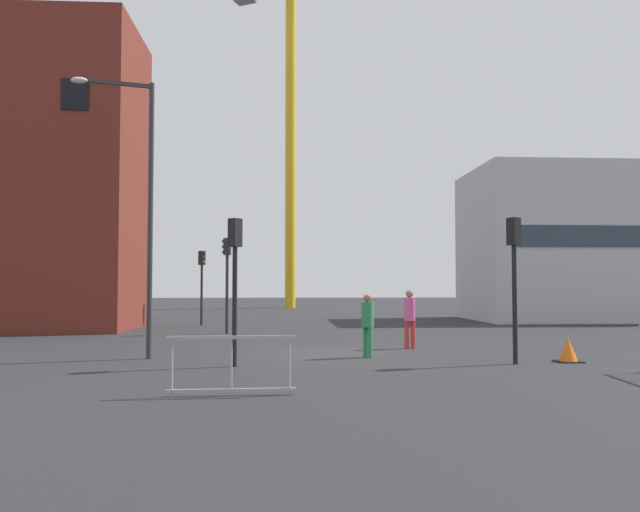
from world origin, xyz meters
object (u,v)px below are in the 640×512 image
construction_crane (293,99)px  streetlamp_tall (140,193)px  traffic_light_far (514,265)px  traffic_light_island (202,275)px  traffic_light_corner (235,266)px  traffic_cone_orange (568,350)px  pedestrian_waiting (410,314)px  pedestrian_walking (368,320)px  traffic_light_near (227,269)px

construction_crane → streetlamp_tall: size_ratio=3.82×
construction_crane → streetlamp_tall: bearing=-97.2°
traffic_light_far → traffic_light_island: (-9.88, 16.03, -0.02)m
construction_crane → traffic_light_corner: construction_crane is taller
traffic_light_far → traffic_cone_orange: traffic_light_far is taller
construction_crane → pedestrian_waiting: 39.14m
streetlamp_tall → pedestrian_walking: streetlamp_tall is taller
streetlamp_tall → traffic_light_corner: bearing=-32.5°
pedestrian_walking → traffic_cone_orange: bearing=-14.2°
traffic_light_island → pedestrian_waiting: 14.51m
traffic_light_corner → pedestrian_walking: traffic_light_corner is taller
construction_crane → traffic_light_near: size_ratio=7.35×
traffic_light_corner → pedestrian_walking: size_ratio=2.07×
pedestrian_walking → pedestrian_waiting: bearing=55.2°
traffic_light_corner → traffic_light_far: 7.05m
traffic_light_island → pedestrian_walking: (6.34, -14.40, -1.47)m
traffic_light_island → pedestrian_waiting: size_ratio=2.01×
traffic_light_far → pedestrian_walking: traffic_light_far is taller
streetlamp_tall → traffic_light_island: (-0.13, 14.41, -2.00)m
traffic_light_far → traffic_light_island: bearing=121.6°
construction_crane → traffic_light_near: construction_crane is taller
traffic_light_island → pedestrian_walking: 15.81m
streetlamp_tall → pedestrian_waiting: (7.87, 2.38, -3.42)m
construction_crane → pedestrian_walking: 41.21m
traffic_light_corner → traffic_light_far: traffic_light_far is taller
construction_crane → traffic_light_far: 42.39m
traffic_light_corner → traffic_light_near: (-1.11, 10.58, 0.18)m
construction_crane → pedestrian_waiting: bearing=-84.9°
traffic_cone_orange → traffic_light_corner: bearing=-177.1°
streetlamp_tall → traffic_light_near: streetlamp_tall is taller
traffic_light_island → traffic_cone_orange: 19.52m
streetlamp_tall → pedestrian_walking: (6.21, 0.00, -3.47)m
traffic_light_near → pedestrian_waiting: bearing=-45.9°
pedestrian_walking → pedestrian_waiting: (1.65, 2.38, 0.05)m
pedestrian_waiting → traffic_cone_orange: pedestrian_waiting is taller
pedestrian_waiting → traffic_cone_orange: (3.41, -3.66, -0.77)m
streetlamp_tall → traffic_light_corner: (2.70, -1.72, -2.03)m
pedestrian_waiting → traffic_cone_orange: 5.06m
pedestrian_walking → pedestrian_waiting: size_ratio=0.96×
construction_crane → traffic_light_island: construction_crane is taller
pedestrian_waiting → pedestrian_walking: bearing=-124.8°
pedestrian_waiting → construction_crane: bearing=95.1°
traffic_light_island → traffic_cone_orange: size_ratio=5.71×
streetlamp_tall → traffic_light_far: streetlamp_tall is taller
traffic_light_corner → traffic_light_island: (-2.83, 16.13, 0.03)m
streetlamp_tall → traffic_light_near: bearing=79.8°
streetlamp_tall → traffic_light_corner: size_ratio=2.08×
traffic_light_corner → traffic_cone_orange: bearing=2.9°
traffic_light_corner → pedestrian_waiting: bearing=38.4°
traffic_light_corner → pedestrian_waiting: 6.74m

